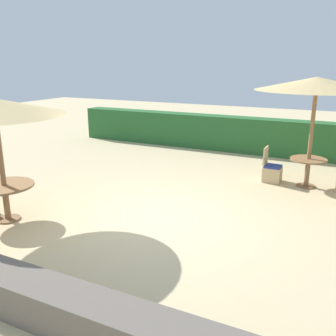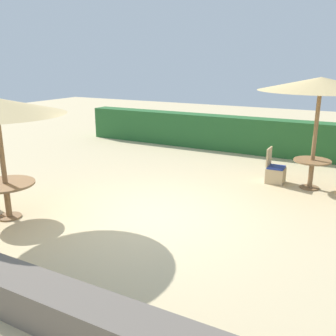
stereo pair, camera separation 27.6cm
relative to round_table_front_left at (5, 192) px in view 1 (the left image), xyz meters
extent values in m
plane|color=#D1BA8C|center=(2.63, 1.48, -0.60)|extent=(40.00, 40.00, 0.00)
cube|color=#28602D|center=(2.63, 7.99, 0.01)|extent=(13.00, 0.70, 1.23)
cube|color=#6B6056|center=(2.63, -1.99, -0.35)|extent=(10.00, 0.56, 0.52)
cylinder|color=olive|center=(0.00, 0.00, 0.59)|extent=(0.10, 0.10, 2.38)
cylinder|color=olive|center=(0.00, 0.00, -0.59)|extent=(0.48, 0.48, 0.03)
cylinder|color=olive|center=(0.00, 0.00, -0.25)|extent=(0.12, 0.12, 0.71)
cylinder|color=olive|center=(0.00, 0.00, 0.13)|extent=(1.15, 1.15, 0.04)
cylinder|color=olive|center=(5.21, 4.92, 0.74)|extent=(0.10, 0.10, 2.69)
cone|color=tan|center=(5.21, 4.92, 2.00)|extent=(2.94, 2.94, 0.32)
cylinder|color=olive|center=(5.21, 4.92, -0.59)|extent=(0.48, 0.48, 0.03)
cylinder|color=olive|center=(5.21, 4.92, -0.25)|extent=(0.12, 0.12, 0.71)
cylinder|color=olive|center=(5.21, 4.92, 0.12)|extent=(0.91, 0.91, 0.04)
cube|color=tan|center=(4.33, 4.96, -0.40)|extent=(0.46, 0.46, 0.40)
cube|color=#233893|center=(4.33, 4.96, -0.18)|extent=(0.42, 0.42, 0.05)
cube|color=tan|center=(4.12, 4.96, 0.09)|extent=(0.04, 0.46, 0.48)
camera|label=1|loc=(6.08, -4.90, 2.53)|focal=40.00mm
camera|label=2|loc=(6.32, -4.77, 2.53)|focal=40.00mm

